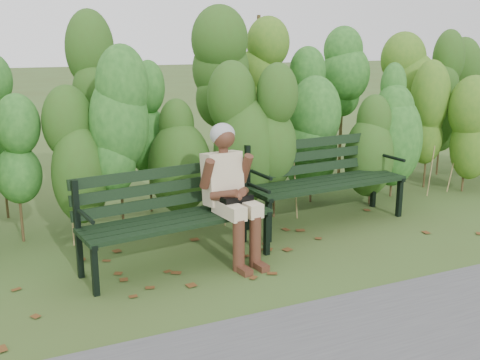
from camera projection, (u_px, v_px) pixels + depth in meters
name	position (u px, v px, depth m)	size (l,w,h in m)	color
ground	(255.00, 263.00, 5.42)	(80.00, 80.00, 0.00)	#3E4C20
hedge_band	(188.00, 111.00, 6.76)	(11.04, 1.67, 2.42)	#47381E
leaf_litter	(274.00, 275.00, 5.14)	(5.19, 2.24, 0.01)	brown
bench_left	(173.00, 209.00, 5.32)	(1.89, 0.83, 0.91)	black
bench_right	(322.00, 174.00, 6.57)	(1.98, 0.77, 0.97)	black
seated_woman	(230.00, 184.00, 5.38)	(0.54, 0.80, 1.33)	beige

